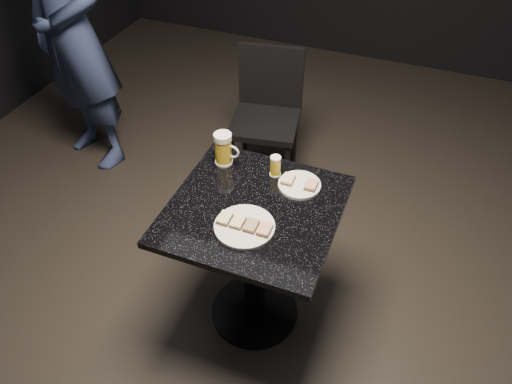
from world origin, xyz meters
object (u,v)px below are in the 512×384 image
table (254,246)px  plate_small (299,185)px  plate_large (245,227)px  chair (267,110)px  patron (71,32)px  beer_mug (224,149)px  beer_tumbler (275,166)px

table → plate_small: bearing=55.8°
plate_large → plate_small: size_ratio=1.31×
plate_large → table: bearing=93.3°
plate_small → chair: size_ratio=0.21×
plate_large → chair: (-0.35, 1.20, -0.26)m
plate_large → patron: (-1.52, 0.98, 0.14)m
plate_large → beer_mug: size_ratio=1.54×
plate_large → beer_tumbler: size_ratio=2.49×
chair → table: bearing=-72.4°
plate_small → plate_large: bearing=-111.6°
patron → beer_mug: (1.28, -0.63, -0.07)m
chair → beer_mug: bearing=-83.0°
chair → plate_small: bearing=-61.7°
plate_small → table: (-0.13, -0.20, -0.25)m
plate_large → beer_tumbler: (0.00, 0.36, 0.04)m
patron → plate_small: bearing=-3.6°
patron → beer_mug: bearing=-8.0°
plate_small → chair: bearing=118.3°
plate_small → chair: 1.03m
table → chair: bearing=107.6°
plate_small → patron: (-1.65, 0.66, 0.14)m
plate_large → beer_tumbler: bearing=89.8°
patron → chair: size_ratio=2.07×
plate_large → table: size_ratio=0.33×
plate_large → table: plate_large is taller
plate_large → beer_tumbler: 0.36m
patron → beer_tumbler: bearing=-4.1°
plate_large → plate_small: 0.34m
plate_small → patron: 1.78m
table → beer_mug: beer_mug is taller
beer_mug → beer_tumbler: (0.25, 0.01, -0.03)m
beer_mug → beer_tumbler: size_ratio=1.61×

